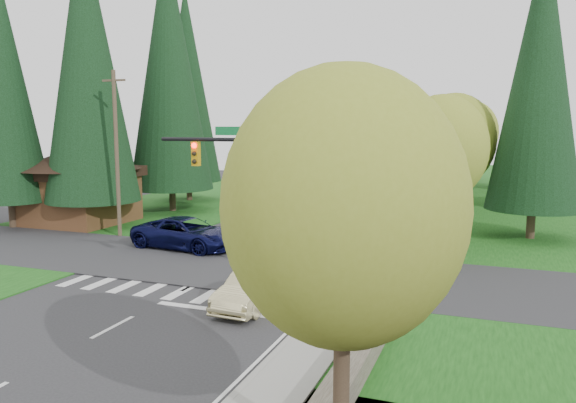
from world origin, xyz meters
The scene contains 34 objects.
ground centered at (0.00, 0.00, 0.00)m, with size 120.00×120.00×0.00m, color #28282B.
grass_east centered at (13.00, 20.00, 0.03)m, with size 14.00×110.00×0.06m, color #154612.
grass_west centered at (-13.00, 20.00, 0.03)m, with size 14.00×110.00×0.06m, color #154612.
cross_street centered at (0.00, 8.00, 0.00)m, with size 120.00×8.00×0.10m, color #28282B.
sidewalk_east centered at (6.90, 22.00, 0.07)m, with size 1.80×80.00×0.13m, color gray.
curb_east centered at (6.05, 22.00, 0.07)m, with size 0.20×80.00×0.13m, color gray.
stone_wall_south centered at (8.60, -3.00, 0.35)m, with size 0.70×14.00×0.70m, color #4C4438.
stone_wall_north centered at (8.60, 30.00, 0.35)m, with size 0.70×40.00×0.70m, color #4C4438.
traffic_signal centered at (4.37, 4.50, 4.98)m, with size 8.70×0.37×6.80m.
brown_building centered at (-15.00, 15.00, 3.14)m, with size 8.40×8.40×5.40m.
utility_pole centered at (-9.50, 12.00, 5.14)m, with size 1.60×0.24×10.00m.
decid_tree_0 centered at (9.20, 14.00, 5.60)m, with size 4.80×4.80×8.37m.
decid_tree_1 centered at (9.30, 21.00, 5.80)m, with size 5.20×5.20×8.80m.
decid_tree_2 centered at (9.10, 28.00, 5.93)m, with size 5.00×5.00×8.82m.
decid_tree_3 centered at (9.20, 35.00, 5.66)m, with size 5.00×5.00×8.55m.
decid_tree_4 centered at (9.30, 42.00, 6.06)m, with size 5.40×5.40×9.18m.
decid_tree_5 centered at (9.10, 49.00, 5.53)m, with size 4.80×4.80×8.30m.
decid_tree_6 centered at (9.20, 56.00, 5.86)m, with size 5.20×5.20×8.86m.
decid_tree_south centered at (9.30, -6.00, 5.27)m, with size 4.60×4.60×7.92m.
conifer_w_a centered at (-13.00, 14.00, 10.79)m, with size 6.12×6.12×19.80m.
conifer_w_b centered at (-16.00, 18.00, 9.79)m, with size 5.44×5.44×17.80m.
conifer_w_c centered at (-12.00, 22.00, 11.29)m, with size 6.46×6.46×20.80m.
conifer_w_d centered at (-18.00, 12.00, 9.29)m, with size 5.10×5.10×16.80m.
conifer_w_e centered at (-14.00, 28.00, 10.29)m, with size 5.78×5.78×18.80m.
conifer_e_a centered at (14.00, 20.00, 9.79)m, with size 5.44×5.44×17.80m.
conifer_e_b centered at (15.00, 34.00, 10.79)m, with size 6.12×6.12×19.80m.
conifer_e_c centered at (14.00, 48.00, 9.29)m, with size 5.10×5.10×16.80m.
sedan_champagne centered at (3.60, 2.68, 0.72)m, with size 1.53×4.38×1.44m, color beige.
suv_navy centered at (-3.92, 10.52, 0.86)m, with size 2.87×6.22×1.73m, color #0B0D37.
parked_car_a centered at (4.20, 18.58, 0.70)m, with size 1.66×4.13×1.41m, color #BABABF.
parked_car_b centered at (5.55, 28.60, 0.73)m, with size 2.05×5.05×1.46m, color gray.
parked_car_c centered at (4.20, 33.62, 0.71)m, with size 1.50×4.31×1.42m, color #ADADB2.
parked_car_d centered at (4.46, 36.00, 0.67)m, with size 1.58×3.93×1.34m, color silver.
parked_car_e centered at (5.60, 47.85, 0.77)m, with size 2.14×5.27×1.53m, color #9B9CA0.
Camera 1 is at (11.93, -16.01, 6.79)m, focal length 35.00 mm.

